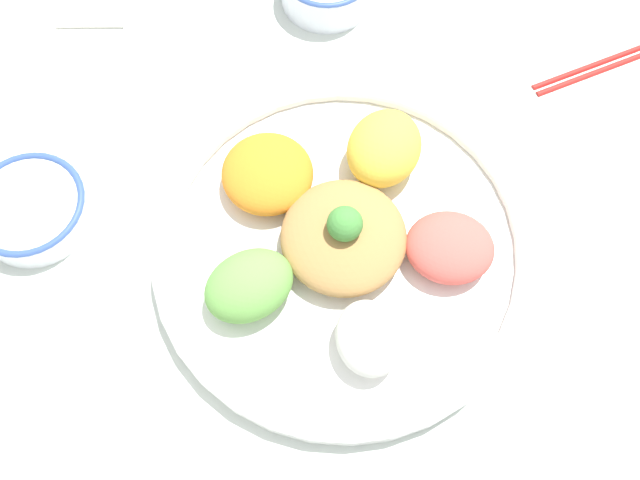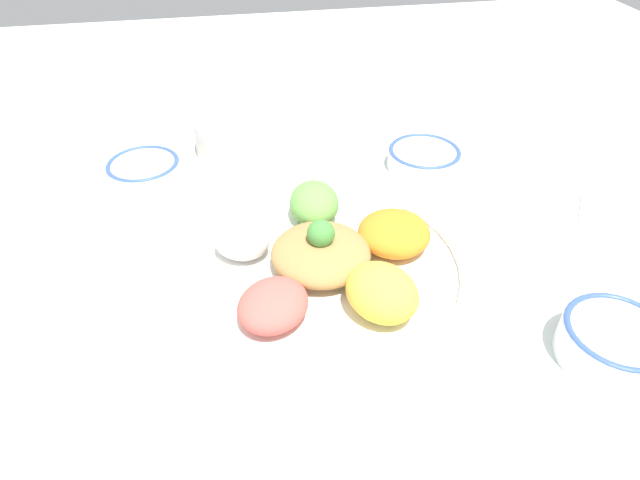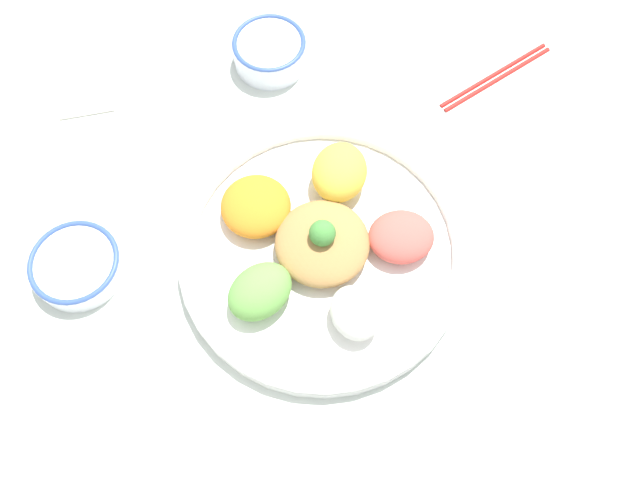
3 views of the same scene
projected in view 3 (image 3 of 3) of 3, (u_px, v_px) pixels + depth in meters
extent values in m
plane|color=silver|center=(357.00, 259.00, 0.84)|extent=(2.40, 2.40, 0.00)
cylinder|color=white|center=(322.00, 252.00, 0.83)|extent=(0.38, 0.38, 0.02)
torus|color=white|center=(322.00, 248.00, 0.82)|extent=(0.38, 0.38, 0.02)
ellipsoid|color=white|center=(355.00, 313.00, 0.76)|extent=(0.09, 0.08, 0.05)
ellipsoid|color=#E55B51|center=(401.00, 237.00, 0.81)|extent=(0.11, 0.11, 0.04)
ellipsoid|color=yellow|center=(339.00, 172.00, 0.84)|extent=(0.11, 0.11, 0.06)
ellipsoid|color=orange|center=(256.00, 206.00, 0.83)|extent=(0.11, 0.11, 0.04)
ellipsoid|color=#6BAD4C|center=(260.00, 291.00, 0.77)|extent=(0.08, 0.09, 0.05)
ellipsoid|color=#AD7F47|center=(322.00, 243.00, 0.81)|extent=(0.12, 0.12, 0.04)
sphere|color=#478E3D|center=(322.00, 233.00, 0.78)|extent=(0.03, 0.03, 0.03)
cylinder|color=white|center=(270.00, 52.00, 0.96)|extent=(0.11, 0.11, 0.04)
torus|color=#38569E|center=(269.00, 43.00, 0.94)|extent=(0.11, 0.11, 0.01)
cylinder|color=#5B3319|center=(269.00, 44.00, 0.94)|extent=(0.09, 0.09, 0.00)
cylinder|color=white|center=(77.00, 266.00, 0.82)|extent=(0.12, 0.12, 0.03)
torus|color=#38569E|center=(74.00, 262.00, 0.81)|extent=(0.12, 0.12, 0.01)
cylinder|color=white|center=(74.00, 263.00, 0.81)|extent=(0.10, 0.10, 0.00)
cylinder|color=red|center=(498.00, 78.00, 0.96)|extent=(0.05, 0.21, 0.01)
cylinder|color=red|center=(494.00, 74.00, 0.96)|extent=(0.05, 0.21, 0.01)
cube|color=beige|center=(86.00, 112.00, 0.93)|extent=(0.06, 0.07, 0.01)
ellipsoid|color=beige|center=(44.00, 119.00, 0.93)|extent=(0.06, 0.07, 0.01)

